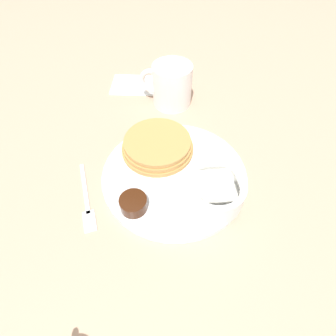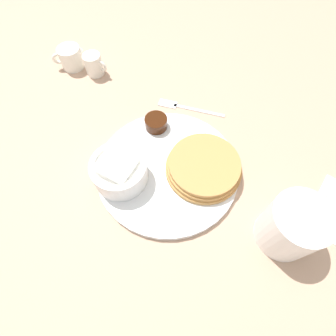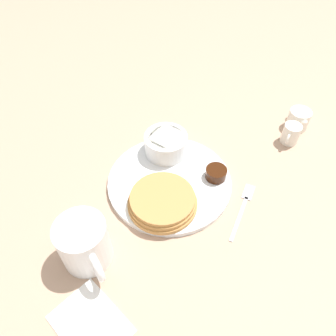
{
  "view_description": "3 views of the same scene",
  "coord_description": "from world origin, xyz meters",
  "px_view_note": "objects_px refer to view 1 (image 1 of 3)",
  "views": [
    {
      "loc": [
        0.08,
        -0.29,
        0.39
      ],
      "look_at": [
        -0.01,
        -0.01,
        0.04
      ],
      "focal_mm": 28.0,
      "sensor_mm": 36.0,
      "label": 1
    },
    {
      "loc": [
        0.15,
        0.19,
        0.44
      ],
      "look_at": [
        0.0,
        0.01,
        0.02
      ],
      "focal_mm": 28.0,
      "sensor_mm": 36.0,
      "label": 2
    },
    {
      "loc": [
        -0.38,
        0.23,
        0.56
      ],
      "look_at": [
        0.01,
        -0.0,
        0.04
      ],
      "focal_mm": 35.0,
      "sensor_mm": 36.0,
      "label": 3
    }
  ],
  "objects_px": {
    "coffee_mug": "(171,85)",
    "fork": "(87,203)",
    "plate": "(174,175)",
    "bowl": "(214,191)"
  },
  "relations": [
    {
      "from": "bowl",
      "to": "coffee_mug",
      "type": "distance_m",
      "value": 0.29
    },
    {
      "from": "coffee_mug",
      "to": "fork",
      "type": "xyz_separation_m",
      "value": [
        -0.05,
        -0.32,
        -0.05
      ]
    },
    {
      "from": "coffee_mug",
      "to": "fork",
      "type": "distance_m",
      "value": 0.32
    },
    {
      "from": "plate",
      "to": "fork",
      "type": "height_order",
      "value": "plate"
    },
    {
      "from": "fork",
      "to": "coffee_mug",
      "type": "bearing_deg",
      "value": 80.19
    },
    {
      "from": "plate",
      "to": "bowl",
      "type": "height_order",
      "value": "bowl"
    },
    {
      "from": "plate",
      "to": "coffee_mug",
      "type": "bearing_deg",
      "value": 108.64
    },
    {
      "from": "coffee_mug",
      "to": "fork",
      "type": "height_order",
      "value": "coffee_mug"
    },
    {
      "from": "bowl",
      "to": "fork",
      "type": "relative_size",
      "value": 0.75
    },
    {
      "from": "plate",
      "to": "bowl",
      "type": "distance_m",
      "value": 0.09
    }
  ]
}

